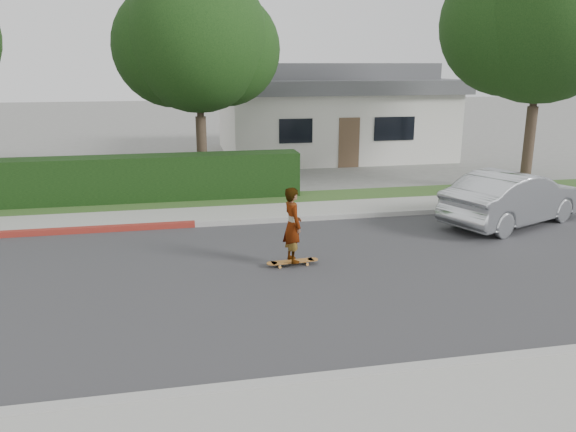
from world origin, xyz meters
TOP-DOWN VIEW (x-y plane):
  - ground at (0.00, 0.00)m, footprint 120.00×120.00m
  - road at (0.00, 0.00)m, footprint 60.00×8.00m
  - curb_near at (0.00, -4.10)m, footprint 60.00×0.20m
  - curb_far at (0.00, 4.10)m, footprint 60.00×0.20m
  - sidewalk_far at (0.00, 5.00)m, footprint 60.00×1.60m
  - planting_strip at (0.00, 6.60)m, footprint 60.00×1.60m
  - hedge at (-3.00, 7.20)m, footprint 15.00×1.00m
  - tree_center at (1.49, 9.19)m, footprint 5.66×4.84m
  - tree_right at (12.49, 6.69)m, footprint 6.32×5.60m
  - house at (8.00, 16.00)m, footprint 10.60×8.60m
  - skateboard at (2.96, 0.58)m, footprint 1.17×0.32m
  - skateboarder at (2.96, 0.58)m, footprint 0.48×0.65m
  - car_silver at (9.56, 2.66)m, footprint 4.74×3.20m

SIDE VIEW (x-z plane):
  - ground at x=0.00m, z-range 0.00..0.00m
  - road at x=0.00m, z-range 0.00..0.01m
  - planting_strip at x=0.00m, z-range 0.00..0.10m
  - sidewalk_far at x=0.00m, z-range 0.00..0.12m
  - curb_near at x=0.00m, z-range 0.00..0.15m
  - curb_far at x=0.00m, z-range 0.00..0.15m
  - skateboard at x=2.96m, z-range 0.05..0.15m
  - car_silver at x=9.56m, z-range 0.00..1.48m
  - hedge at x=-3.00m, z-range 0.00..1.50m
  - skateboarder at x=2.96m, z-range 0.12..1.75m
  - house at x=8.00m, z-range -0.05..4.25m
  - tree_center at x=1.49m, z-range 1.18..8.62m
  - tree_right at x=12.49m, z-range 1.35..9.91m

